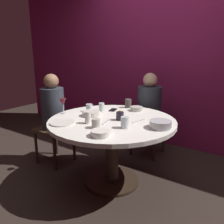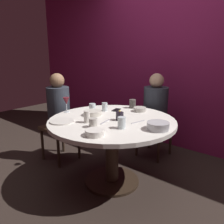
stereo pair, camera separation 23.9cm
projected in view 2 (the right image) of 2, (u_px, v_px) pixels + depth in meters
name	position (u px, v px, depth m)	size (l,w,h in m)	color
ground_plane	(112.00, 182.00, 2.60)	(8.00, 8.00, 0.00)	#2D231E
back_wall	(176.00, 59.00, 3.34)	(6.00, 0.10, 2.60)	maroon
dining_table	(112.00, 133.00, 2.45)	(1.32, 1.32, 0.73)	silver
seated_diner_left	(59.00, 108.00, 2.97)	(0.40, 0.40, 1.15)	#3F2D1E
seated_diner_back	(155.00, 106.00, 3.09)	(0.40, 0.40, 1.14)	#3F2D1E
candle_holder	(120.00, 116.00, 2.37)	(0.08, 0.08, 0.11)	black
wine_glass	(66.00, 101.00, 2.66)	(0.08, 0.08, 0.18)	silver
dinner_plate	(62.00, 121.00, 2.33)	(0.24, 0.24, 0.01)	silver
cell_phone	(116.00, 110.00, 2.78)	(0.07, 0.14, 0.01)	black
bowl_serving_large	(158.00, 126.00, 2.10)	(0.20, 0.20, 0.07)	#B7B7BC
bowl_salad_center	(93.00, 113.00, 2.56)	(0.19, 0.19, 0.05)	beige
bowl_small_white	(95.00, 133.00, 1.95)	(0.16, 0.16, 0.05)	silver
bowl_sauce_side	(140.00, 109.00, 2.73)	(0.15, 0.15, 0.05)	#B2ADA3
cup_near_candle	(105.00, 107.00, 2.74)	(0.07, 0.07, 0.10)	silver
cup_by_left_diner	(93.00, 123.00, 2.16)	(0.08, 0.08, 0.09)	#B2ADA3
cup_by_right_diner	(92.00, 107.00, 2.75)	(0.08, 0.08, 0.09)	silver
cup_center_front	(122.00, 123.00, 2.12)	(0.08, 0.08, 0.11)	silver
cup_far_edge	(132.00, 104.00, 2.88)	(0.08, 0.08, 0.11)	#4C4742
cup_beside_wine	(87.00, 117.00, 2.29)	(0.06, 0.06, 0.12)	silver
fork_near_plate	(138.00, 122.00, 2.32)	(0.02, 0.18, 0.01)	#B7B7BC
knife_near_plate	(105.00, 122.00, 2.33)	(0.02, 0.18, 0.01)	#B7B7BC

